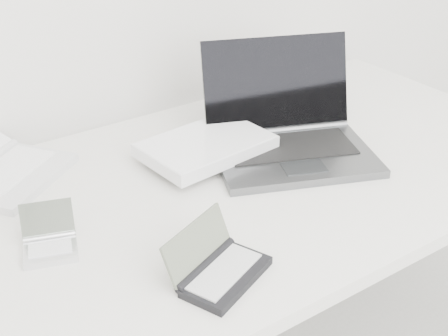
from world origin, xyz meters
TOP-DOWN VIEW (x-y plane):
  - desk at (0.00, 1.55)m, footprint 1.60×0.80m
  - laptop_large at (0.13, 1.61)m, footprint 0.55×0.43m
  - pda_silver at (-0.40, 1.53)m, footprint 0.12×0.13m
  - palmtop_charcoal at (-0.19, 1.29)m, footprint 0.20×0.17m

SIDE VIEW (x-z plane):
  - desk at x=0.00m, z-range 0.32..1.05m
  - pda_silver at x=-0.40m, z-range 0.71..0.78m
  - palmtop_charcoal at x=-0.19m, z-range 0.70..0.79m
  - laptop_large at x=0.13m, z-range 0.65..0.89m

